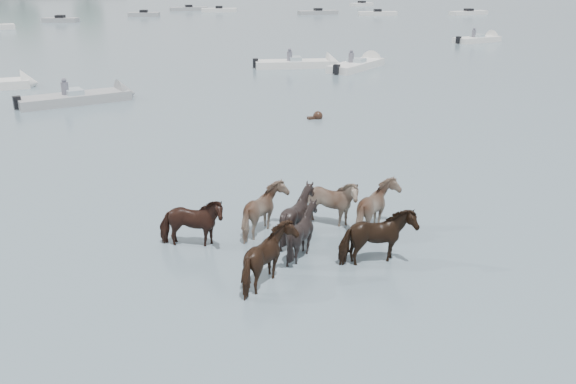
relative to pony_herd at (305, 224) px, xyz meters
name	(u,v)px	position (x,y,z in m)	size (l,w,h in m)	color
ground	(352,251)	(1.01, -0.64, -0.60)	(400.00, 400.00, 0.00)	#4A5F6B
pony_herd	(305,224)	(0.00, 0.00, 0.00)	(6.58, 4.41, 1.51)	black
swimming_pony	(317,116)	(5.58, 12.37, -0.50)	(0.72, 0.44, 0.44)	black
motorboat_b	(90,97)	(-3.87, 19.86, -0.38)	(6.12, 2.75, 1.92)	gray
motorboat_c	(307,64)	(10.76, 26.42, -0.38)	(6.12, 2.90, 1.92)	silver
motorboat_d	(362,64)	(14.23, 24.95, -0.38)	(5.67, 4.71, 1.92)	silver
motorboat_e	(483,39)	(31.40, 34.53, -0.37)	(5.37, 2.50, 1.92)	silver
distant_flotilla	(107,16)	(1.70, 74.41, -0.34)	(104.53, 24.99, 0.93)	gray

